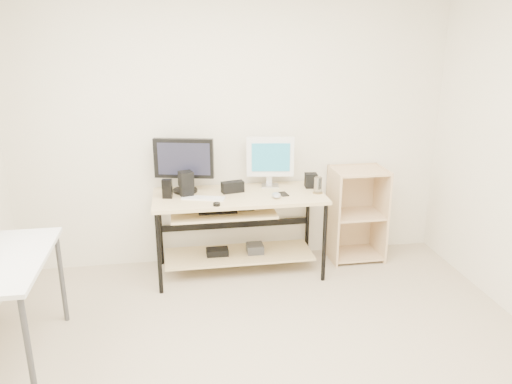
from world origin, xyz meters
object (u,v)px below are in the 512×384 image
Objects in this scene: desk at (236,217)px; audio_controller at (167,189)px; black_monitor at (184,162)px; shelf_unit at (355,213)px; white_imac at (270,158)px.

audio_controller is at bearing -179.76° from desk.
desk is at bearing -6.11° from black_monitor.
desk is 1.19m from shelf_unit.
black_monitor is at bearing -179.80° from shelf_unit.
desk is 0.62m from white_imac.
shelf_unit is at bearing 13.51° from black_monitor.
audio_controller reaches higher than desk.
white_imac is at bearing 21.82° from audio_controller.
black_monitor reaches higher than shelf_unit.
audio_controller is (-1.77, -0.16, 0.38)m from shelf_unit.
shelf_unit is 1.95× the size of white_imac.
desk is at bearing -142.04° from white_imac.
white_imac is (0.34, 0.19, 0.48)m from desk.
desk is 9.01× the size of audio_controller.
black_monitor is at bearing -168.72° from white_imac.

